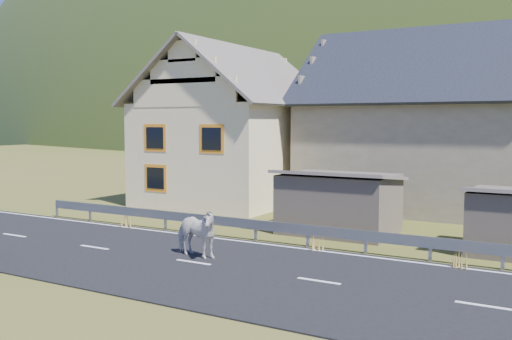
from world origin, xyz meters
The scene contains 9 objects.
ground centered at (0.00, 0.00, 0.00)m, with size 160.00×160.00×0.00m, color #3A4614.
road centered at (0.00, 0.00, 0.02)m, with size 60.00×7.00×0.04m, color black.
lane_markings centered at (0.00, 0.00, 0.04)m, with size 60.00×6.60×0.01m, color silver.
guardrail centered at (0.00, 3.68, 0.56)m, with size 28.10×0.09×0.75m.
shed_left centered at (-2.00, 6.50, 1.10)m, with size 4.30×3.30×2.40m, color brown.
house_cream centered at (-10.00, 12.00, 4.36)m, with size 7.80×9.80×8.30m.
house_stone_a centered at (-1.00, 15.00, 4.63)m, with size 10.80×9.80×8.90m.
conifer_patch centered at (-55.00, 110.00, 6.00)m, with size 76.00×50.00×28.00m, color black.
horse centered at (-4.35, 0.56, 0.80)m, with size 1.81×0.82×1.53m, color beige.
Camera 1 is at (5.75, -13.40, 4.19)m, focal length 40.00 mm.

